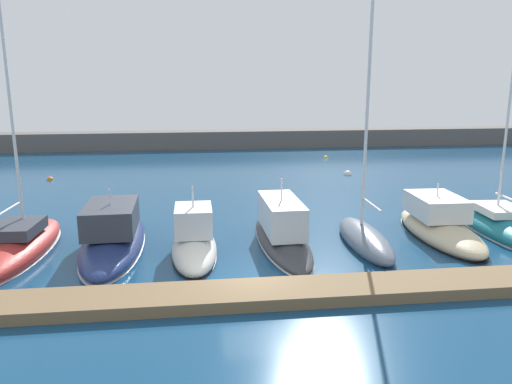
{
  "coord_description": "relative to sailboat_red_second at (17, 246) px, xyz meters",
  "views": [
    {
      "loc": [
        -2.15,
        -18.35,
        8.09
      ],
      "look_at": [
        0.75,
        4.96,
        2.68
      ],
      "focal_mm": 34.63,
      "sensor_mm": 36.0,
      "label": 1
    }
  ],
  "objects": [
    {
      "name": "mooring_buoy_white",
      "position": [
        21.46,
        17.26,
        -0.42
      ],
      "size": [
        0.7,
        0.7,
        0.7
      ],
      "primitive_type": "sphere",
      "color": "white",
      "rests_on": "ground_plane"
    },
    {
      "name": "breakwater_seawall",
      "position": [
        10.58,
        35.65,
        0.59
      ],
      "size": [
        108.0,
        2.99,
        2.03
      ],
      "primitive_type": "cube",
      "color": "#5B5651",
      "rests_on": "ground_plane"
    },
    {
      "name": "ground_plane",
      "position": [
        10.58,
        -4.9,
        -0.42
      ],
      "size": [
        120.0,
        120.0,
        0.0
      ],
      "primitive_type": "plane",
      "color": "navy"
    },
    {
      "name": "motorboat_charcoal_fifth",
      "position": [
        12.62,
        0.1,
        0.24
      ],
      "size": [
        2.48,
        9.28,
        3.57
      ],
      "rotation": [
        0.0,
        0.0,
        1.59
      ],
      "color": "#2D2D33",
      "rests_on": "ground_plane"
    },
    {
      "name": "motorboat_navy_third",
      "position": [
        4.33,
        0.5,
        0.14
      ],
      "size": [
        3.16,
        10.03,
        3.41
      ],
      "rotation": [
        0.0,
        0.0,
        1.6
      ],
      "color": "navy",
      "rests_on": "ground_plane"
    },
    {
      "name": "sailboat_red_second",
      "position": [
        0.0,
        0.0,
        0.0
      ],
      "size": [
        3.24,
        9.23,
        16.6
      ],
      "rotation": [
        0.0,
        0.0,
        1.51
      ],
      "color": "#B72D28",
      "rests_on": "ground_plane"
    },
    {
      "name": "mooring_buoy_orange",
      "position": [
        -3.42,
        18.1,
        -0.42
      ],
      "size": [
        0.53,
        0.53,
        0.53
      ],
      "primitive_type": "sphere",
      "color": "orange",
      "rests_on": "ground_plane"
    },
    {
      "name": "motorboat_sand_seventh",
      "position": [
        21.07,
        0.29,
        0.13
      ],
      "size": [
        3.06,
        8.31,
        3.05
      ],
      "rotation": [
        0.0,
        0.0,
        1.54
      ],
      "color": "beige",
      "rests_on": "ground_plane"
    },
    {
      "name": "dock_pier",
      "position": [
        10.58,
        -6.28,
        -0.2
      ],
      "size": [
        33.26,
        2.11,
        0.45
      ],
      "primitive_type": "cube",
      "color": "brown",
      "rests_on": "ground_plane"
    },
    {
      "name": "sailboat_slate_sixth",
      "position": [
        16.67,
        -0.78,
        0.0
      ],
      "size": [
        1.95,
        6.76,
        13.67
      ],
      "rotation": [
        0.0,
        0.0,
        1.55
      ],
      "color": "slate",
      "rests_on": "ground_plane"
    },
    {
      "name": "motorboat_ivory_fourth",
      "position": [
        8.26,
        -0.94,
        0.12
      ],
      "size": [
        2.12,
        6.45,
        3.64
      ],
      "rotation": [
        0.0,
        0.0,
        1.57
      ],
      "color": "silver",
      "rests_on": "ground_plane"
    },
    {
      "name": "mooring_buoy_yellow",
      "position": [
        21.98,
        26.46,
        -0.42
      ],
      "size": [
        0.51,
        0.51,
        0.51
      ],
      "primitive_type": "sphere",
      "color": "yellow",
      "rests_on": "ground_plane"
    },
    {
      "name": "sailboat_teal_eighth",
      "position": [
        24.76,
        0.58,
        -0.04
      ],
      "size": [
        3.52,
        9.77,
        16.8
      ],
      "rotation": [
        0.0,
        0.0,
        1.51
      ],
      "color": "#19707F",
      "rests_on": "ground_plane"
    }
  ]
}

